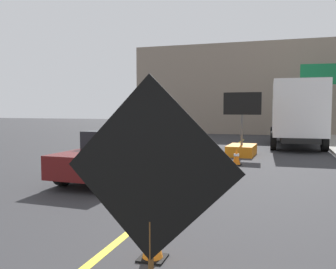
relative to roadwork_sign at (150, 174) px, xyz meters
name	(u,v)px	position (x,y,z in m)	size (l,w,h in m)	color
lane_center_stripe	(134,228)	(-1.28, 2.64, -1.47)	(0.14, 36.00, 0.01)	yellow
roadwork_sign	(150,174)	(0.00, 0.00, 0.00)	(1.63, 0.09, 2.33)	#593819
arrow_board_trailer	(242,144)	(-0.56, 12.75, -0.99)	(1.60, 1.85, 2.70)	orange
box_truck	(297,112)	(1.80, 17.14, 0.34)	(2.75, 6.94, 3.35)	black
pickup_car	(120,153)	(-3.49, 6.81, -0.78)	(2.07, 4.76, 1.38)	#591414
highway_guide_sign	(332,86)	(4.02, 21.84, 1.95)	(2.78, 0.33, 5.00)	gray
far_building_block	(259,91)	(-0.91, 29.17, 2.03)	(19.17, 8.29, 7.00)	gray
traffic_cone_near_sign	(152,236)	(-0.55, 1.55, -1.15)	(0.36, 0.36, 0.66)	black
traffic_cone_mid_lane	(193,190)	(-0.68, 4.35, -1.15)	(0.36, 0.36, 0.64)	black
traffic_cone_far_lane	(225,168)	(-0.43, 7.20, -1.13)	(0.36, 0.36, 0.70)	black
traffic_cone_curbside	(236,156)	(-0.44, 10.01, -1.15)	(0.36, 0.36, 0.64)	black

